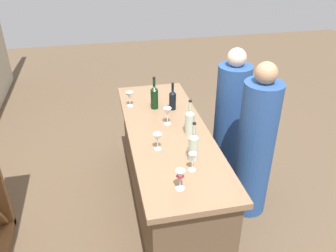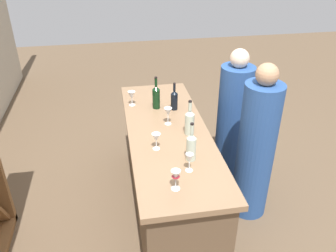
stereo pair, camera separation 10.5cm
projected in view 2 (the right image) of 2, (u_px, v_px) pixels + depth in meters
ground_plane at (168, 206)px, 3.63m from camera, size 12.00×12.00×0.00m
bar_counter at (168, 171)px, 3.40m from camera, size 2.12×0.73×0.92m
wine_bottle_leftmost_clear_pale at (191, 146)px, 2.72m from camera, size 0.08×0.08×0.33m
wine_bottle_second_left_clear_pale at (190, 121)px, 3.07m from camera, size 0.08×0.08×0.33m
wine_bottle_center_near_black at (174, 99)px, 3.49m from camera, size 0.07×0.07×0.29m
wine_bottle_second_right_dark_green at (156, 96)px, 3.50m from camera, size 0.08×0.08×0.34m
wine_glass_near_left at (189, 159)px, 2.60m from camera, size 0.06×0.06×0.15m
wine_glass_near_center at (168, 113)px, 3.22m from camera, size 0.07×0.07×0.17m
wine_glass_near_right at (176, 176)px, 2.42m from camera, size 0.07×0.07×0.16m
wine_glass_far_left at (156, 138)px, 2.86m from camera, size 0.07×0.07×0.15m
wine_glass_far_center at (132, 96)px, 3.57m from camera, size 0.07×0.07×0.16m
person_left_guest at (233, 121)px, 3.80m from camera, size 0.38×0.38×1.49m
person_center_guest at (256, 150)px, 3.24m from camera, size 0.45×0.45×1.57m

